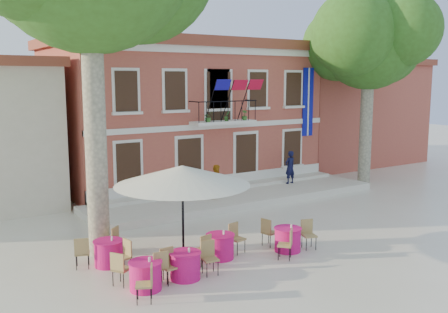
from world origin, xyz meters
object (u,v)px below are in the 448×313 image
Objects in this scene: pedestrian_orange at (217,181)px; cafe_table_2 at (145,274)px; plane_tree_east at (370,41)px; pedestrian_navy at (290,167)px; cafe_table_4 at (288,238)px; cafe_table_1 at (185,264)px; patio_umbrella at (182,176)px; cafe_table_0 at (109,252)px; cafe_table_3 at (220,245)px.

pedestrian_orange is 9.26m from cafe_table_2.
pedestrian_orange is (-9.16, 0.21, -6.40)m from plane_tree_east.
cafe_table_4 is at bearing 44.47° from pedestrian_navy.
cafe_table_1 is at bearing -155.89° from plane_tree_east.
patio_umbrella reaches higher than cafe_table_0.
pedestrian_orange is 8.41m from cafe_table_1.
plane_tree_east is at bearing 24.11° from cafe_table_1.
cafe_table_0 is (-15.75, -4.30, -7.01)m from plane_tree_east.
cafe_table_3 is (1.13, -0.29, -2.26)m from patio_umbrella.
cafe_table_2 is at bearing -176.55° from cafe_table_4.
cafe_table_0 is 2.56m from cafe_table_1.
cafe_table_1 is (-0.54, -1.13, -2.26)m from patio_umbrella.
plane_tree_east is 17.18m from cafe_table_1.
plane_tree_east reaches higher than pedestrian_orange.
cafe_table_2 is at bearing -162.53° from cafe_table_3.
pedestrian_orange is at bearing 52.09° from cafe_table_1.
pedestrian_navy reaches higher than cafe_table_1.
patio_umbrella is 4.11m from cafe_table_4.
cafe_table_1 is (1.44, -2.11, -0.01)m from cafe_table_0.
plane_tree_east is at bearing 15.25° from cafe_table_0.
patio_umbrella is 2.59m from cafe_table_1.
cafe_table_4 is (2.19, -0.60, 0.01)m from cafe_table_3.
cafe_table_1 and cafe_table_3 have the same top height.
plane_tree_east is at bearing 163.64° from pedestrian_navy.
cafe_table_4 is (-10.45, -6.17, -7.01)m from plane_tree_east.
cafe_table_4 is at bearing -149.41° from plane_tree_east.
plane_tree_east is at bearing 22.65° from cafe_table_2.
cafe_table_0 is at bearing -164.75° from plane_tree_east.
plane_tree_east is 5.40× the size of cafe_table_2.
cafe_table_3 is at bearing 17.47° from cafe_table_2.
cafe_table_3 is at bearing -14.40° from patio_umbrella.
pedestrian_navy is at bearing 33.40° from patio_umbrella.
cafe_table_1 is 1.00× the size of cafe_table_3.
patio_umbrella reaches higher than cafe_table_4.
plane_tree_east reaches higher than cafe_table_1.
cafe_table_4 is at bearing 3.43° from cafe_table_1.
plane_tree_east is at bearing 23.78° from cafe_table_3.
cafe_table_1 is 1.08× the size of cafe_table_4.
pedestrian_orange is (4.61, 5.49, -1.64)m from patio_umbrella.
cafe_table_0 is (-11.33, -5.18, -0.70)m from pedestrian_navy.
pedestrian_navy is at bearing -22.80° from pedestrian_orange.
cafe_table_1 is (-14.31, -6.41, -7.02)m from plane_tree_east.
patio_umbrella is 2.20× the size of cafe_table_4.
cafe_table_1 is 1.87m from cafe_table_3.
plane_tree_east is 17.77m from cafe_table_0.
pedestrian_navy is 13.35m from cafe_table_2.
cafe_table_4 is at bearing 3.45° from cafe_table_2.
plane_tree_east is 6.78× the size of pedestrian_orange.
pedestrian_navy is (-4.42, 0.88, -6.31)m from plane_tree_east.
cafe_table_3 and cafe_table_4 have the same top height.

